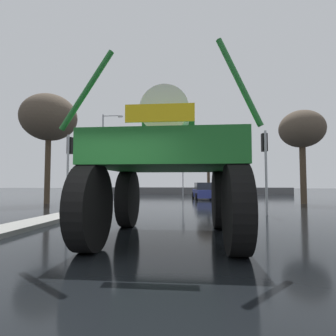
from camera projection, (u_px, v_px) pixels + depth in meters
name	position (u px, v px, depth m)	size (l,w,h in m)	color
ground_plane	(178.00, 201.00, 21.58)	(120.00, 120.00, 0.00)	black
oversize_sprayer	(169.00, 163.00, 7.29)	(4.26, 5.30, 4.43)	black
sedan_ahead	(204.00, 191.00, 24.56)	(2.29, 4.28, 1.52)	navy
traffic_signal_near_left	(70.00, 156.00, 13.60)	(0.24, 0.54, 3.89)	#A8AAAF
traffic_signal_near_right	(265.00, 154.00, 12.51)	(0.24, 0.54, 3.88)	#A8AAAF
traffic_signal_far_left	(183.00, 171.00, 30.59)	(0.24, 0.55, 3.90)	#A8AAAF
streetlight_far_left	(104.00, 151.00, 29.13)	(2.29, 0.24, 8.96)	#A8AAAF
bare_tree_left	(49.00, 118.00, 19.48)	(3.95, 3.95, 7.91)	#473828
bare_tree_right	(302.00, 130.00, 19.29)	(3.14, 3.14, 6.69)	#473828
bare_tree_far_center	(208.00, 158.00, 36.32)	(3.31, 3.31, 6.28)	#473828
roadside_barrier	(186.00, 191.00, 35.87)	(27.46, 0.24, 0.90)	#59595B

